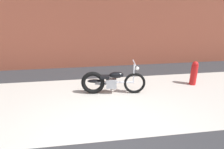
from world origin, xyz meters
TOP-DOWN VIEW (x-y plane):
  - ground_plane at (0.00, 0.00)m, footprint 80.00×80.00m
  - sidewalk_slab at (0.00, 1.75)m, footprint 36.00×3.50m
  - motorcycle_black at (0.28, 2.21)m, footprint 2.00×0.61m
  - fire_hydrant at (3.27, 2.50)m, footprint 0.22×0.22m

SIDE VIEW (x-z plane):
  - ground_plane at x=0.00m, z-range 0.00..0.00m
  - sidewalk_slab at x=0.00m, z-range 0.00..0.01m
  - motorcycle_black at x=0.28m, z-range -0.12..0.91m
  - fire_hydrant at x=3.27m, z-range 0.00..0.84m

